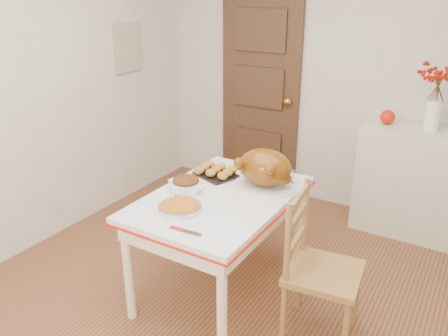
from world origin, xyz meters
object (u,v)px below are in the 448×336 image
Objects in this scene: sideboard at (415,183)px; kitchen_table at (220,245)px; pumpkin_pie at (180,206)px; turkey_platter at (265,169)px; chair_oak at (324,269)px.

sideboard is 0.76× the size of kitchen_table.
pumpkin_pie reaches higher than kitchen_table.
sideboard is 2.21m from pumpkin_pie.
turkey_platter is (0.19, 0.26, 0.51)m from kitchen_table.
chair_oak is 2.21× the size of turkey_platter.
turkey_platter is at bearing 53.47° from chair_oak.
sideboard is 1.60m from turkey_platter.
pumpkin_pie is at bearing -108.13° from kitchen_table.
sideboard is at bearing 58.05° from kitchen_table.
sideboard is at bearing 60.08° from pumpkin_pie.
kitchen_table is 0.77m from chair_oak.
chair_oak reaches higher than pumpkin_pie.
turkey_platter is 0.65m from pumpkin_pie.
pumpkin_pie is at bearing -95.28° from turkey_platter.
kitchen_table is at bearing 78.60° from chair_oak.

